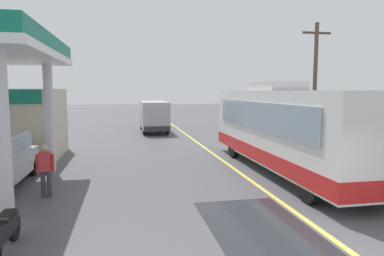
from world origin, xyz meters
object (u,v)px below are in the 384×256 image
Objects in this scene: coach_bus_main at (285,130)px; pedestrian_by_shop at (45,168)px; minibus_opposing_lane at (154,113)px; motorcycle_parked_forecourt at (5,231)px.

coach_bus_main is 6.65× the size of pedestrian_by_shop.
minibus_opposing_lane reaches higher than motorcycle_parked_forecourt.
pedestrian_by_shop is (-4.74, -16.77, -0.54)m from minibus_opposing_lane.
pedestrian_by_shop is at bearing -105.80° from minibus_opposing_lane.
coach_bus_main is 15.58m from minibus_opposing_lane.
motorcycle_parked_forecourt is (-4.75, -20.54, -1.03)m from minibus_opposing_lane.
minibus_opposing_lane is at bearing 105.37° from coach_bus_main.
minibus_opposing_lane is at bearing 76.98° from motorcycle_parked_forecourt.
coach_bus_main reaches higher than pedestrian_by_shop.
coach_bus_main reaches higher than motorcycle_parked_forecourt.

